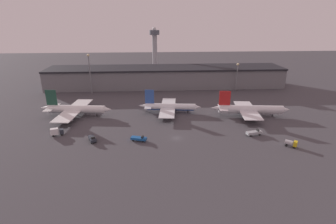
{
  "coord_description": "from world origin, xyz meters",
  "views": [
    {
      "loc": [
        -10.48,
        -108.63,
        53.22
      ],
      "look_at": [
        -2.85,
        18.6,
        6.0
      ],
      "focal_mm": 28.0,
      "sensor_mm": 36.0,
      "label": 1
    }
  ],
  "objects_px": {
    "service_vehicle_0": "(56,132)",
    "airplane_0": "(76,109)",
    "control_tower": "(155,47)",
    "service_vehicle_3": "(254,133)",
    "service_vehicle_1": "(291,143)",
    "airplane_1": "(169,107)",
    "service_vehicle_4": "(92,139)",
    "service_vehicle_2": "(139,138)",
    "airplane_2": "(250,110)"
  },
  "relations": [
    {
      "from": "service_vehicle_1",
      "to": "service_vehicle_4",
      "type": "relative_size",
      "value": 0.79
    },
    {
      "from": "service_vehicle_1",
      "to": "service_vehicle_4",
      "type": "xyz_separation_m",
      "value": [
        -86.4,
        10.3,
        -0.39
      ]
    },
    {
      "from": "service_vehicle_1",
      "to": "service_vehicle_3",
      "type": "xyz_separation_m",
      "value": [
        -11.63,
        12.1,
        -0.34
      ]
    },
    {
      "from": "airplane_2",
      "to": "airplane_1",
      "type": "bearing_deg",
      "value": 175.03
    },
    {
      "from": "airplane_2",
      "to": "control_tower",
      "type": "xyz_separation_m",
      "value": [
        -51.17,
        113.65,
        21.26
      ]
    },
    {
      "from": "airplane_1",
      "to": "service_vehicle_3",
      "type": "bearing_deg",
      "value": -35.2
    },
    {
      "from": "service_vehicle_2",
      "to": "airplane_1",
      "type": "bearing_deg",
      "value": 83.51
    },
    {
      "from": "service_vehicle_1",
      "to": "service_vehicle_2",
      "type": "distance_m",
      "value": 66.24
    },
    {
      "from": "service_vehicle_1",
      "to": "service_vehicle_3",
      "type": "height_order",
      "value": "service_vehicle_1"
    },
    {
      "from": "service_vehicle_1",
      "to": "airplane_0",
      "type": "bearing_deg",
      "value": -165.83
    },
    {
      "from": "airplane_1",
      "to": "service_vehicle_3",
      "type": "distance_m",
      "value": 50.41
    },
    {
      "from": "service_vehicle_2",
      "to": "service_vehicle_4",
      "type": "bearing_deg",
      "value": -164.89
    },
    {
      "from": "service_vehicle_4",
      "to": "service_vehicle_1",
      "type": "bearing_deg",
      "value": 58.68
    },
    {
      "from": "service_vehicle_1",
      "to": "service_vehicle_3",
      "type": "distance_m",
      "value": 16.79
    },
    {
      "from": "service_vehicle_4",
      "to": "service_vehicle_2",
      "type": "bearing_deg",
      "value": 62.95
    },
    {
      "from": "airplane_2",
      "to": "service_vehicle_2",
      "type": "xyz_separation_m",
      "value": [
        -60.4,
        -27.29,
        -2.72
      ]
    },
    {
      "from": "service_vehicle_3",
      "to": "airplane_2",
      "type": "bearing_deg",
      "value": 62.51
    },
    {
      "from": "service_vehicle_3",
      "to": "service_vehicle_1",
      "type": "bearing_deg",
      "value": -58.88
    },
    {
      "from": "control_tower",
      "to": "airplane_0",
      "type": "bearing_deg",
      "value": -113.15
    },
    {
      "from": "service_vehicle_1",
      "to": "service_vehicle_3",
      "type": "bearing_deg",
      "value": 170.9
    },
    {
      "from": "airplane_1",
      "to": "service_vehicle_0",
      "type": "height_order",
      "value": "airplane_1"
    },
    {
      "from": "airplane_1",
      "to": "service_vehicle_3",
      "type": "height_order",
      "value": "airplane_1"
    },
    {
      "from": "service_vehicle_2",
      "to": "airplane_0",
      "type": "bearing_deg",
      "value": 155.01
    },
    {
      "from": "airplane_0",
      "to": "airplane_1",
      "type": "height_order",
      "value": "airplane_0"
    },
    {
      "from": "service_vehicle_4",
      "to": "airplane_2",
      "type": "bearing_deg",
      "value": 83.47
    },
    {
      "from": "airplane_1",
      "to": "service_vehicle_1",
      "type": "height_order",
      "value": "airplane_1"
    },
    {
      "from": "service_vehicle_1",
      "to": "service_vehicle_0",
      "type": "bearing_deg",
      "value": -152.38
    },
    {
      "from": "service_vehicle_0",
      "to": "service_vehicle_4",
      "type": "relative_size",
      "value": 0.93
    },
    {
      "from": "service_vehicle_0",
      "to": "airplane_1",
      "type": "bearing_deg",
      "value": 11.09
    },
    {
      "from": "service_vehicle_0",
      "to": "service_vehicle_1",
      "type": "bearing_deg",
      "value": -25.42
    },
    {
      "from": "airplane_0",
      "to": "service_vehicle_0",
      "type": "relative_size",
      "value": 6.73
    },
    {
      "from": "airplane_0",
      "to": "service_vehicle_0",
      "type": "bearing_deg",
      "value": -88.64
    },
    {
      "from": "airplane_1",
      "to": "control_tower",
      "type": "relative_size",
      "value": 0.84
    },
    {
      "from": "service_vehicle_2",
      "to": "control_tower",
      "type": "bearing_deg",
      "value": 103.9
    },
    {
      "from": "service_vehicle_3",
      "to": "service_vehicle_2",
      "type": "bearing_deg",
      "value": 170.13
    },
    {
      "from": "service_vehicle_3",
      "to": "control_tower",
      "type": "xyz_separation_m",
      "value": [
        -44.71,
        138.22,
        23.88
      ]
    },
    {
      "from": "airplane_2",
      "to": "service_vehicle_0",
      "type": "bearing_deg",
      "value": -162.76
    },
    {
      "from": "service_vehicle_0",
      "to": "airplane_0",
      "type": "bearing_deg",
      "value": 69.16
    },
    {
      "from": "service_vehicle_0",
      "to": "control_tower",
      "type": "relative_size",
      "value": 0.14
    },
    {
      "from": "airplane_2",
      "to": "control_tower",
      "type": "bearing_deg",
      "value": 120.43
    },
    {
      "from": "service_vehicle_3",
      "to": "airplane_0",
      "type": "bearing_deg",
      "value": 148.35
    },
    {
      "from": "airplane_2",
      "to": "service_vehicle_1",
      "type": "height_order",
      "value": "airplane_2"
    },
    {
      "from": "airplane_2",
      "to": "service_vehicle_4",
      "type": "height_order",
      "value": "airplane_2"
    },
    {
      "from": "service_vehicle_1",
      "to": "control_tower",
      "type": "relative_size",
      "value": 0.12
    },
    {
      "from": "service_vehicle_1",
      "to": "control_tower",
      "type": "bearing_deg",
      "value": 147.58
    },
    {
      "from": "airplane_0",
      "to": "airplane_2",
      "type": "xyz_separation_m",
      "value": [
        97.01,
        -6.42,
        0.08
      ]
    },
    {
      "from": "service_vehicle_0",
      "to": "control_tower",
      "type": "bearing_deg",
      "value": 54.15
    },
    {
      "from": "service_vehicle_2",
      "to": "control_tower",
      "type": "relative_size",
      "value": 0.17
    },
    {
      "from": "airplane_1",
      "to": "airplane_2",
      "type": "bearing_deg",
      "value": -4.97
    },
    {
      "from": "airplane_0",
      "to": "airplane_1",
      "type": "relative_size",
      "value": 1.12
    }
  ]
}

